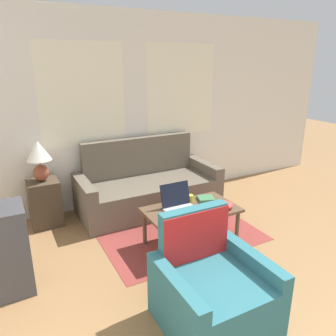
# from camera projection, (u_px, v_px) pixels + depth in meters

# --- Properties ---
(wall_back) EXTENTS (6.77, 0.06, 2.60)m
(wall_back) POSITION_uv_depth(u_px,v_px,m) (141.00, 110.00, 4.61)
(wall_back) COLOR white
(wall_back) RESTS_ON ground_plane
(rug) EXTENTS (1.81, 1.79, 0.01)m
(rug) POSITION_uv_depth(u_px,v_px,m) (169.00, 224.00, 4.12)
(rug) COLOR brown
(rug) RESTS_ON ground_plane
(couch) EXTENTS (1.90, 0.81, 0.94)m
(couch) POSITION_uv_depth(u_px,v_px,m) (147.00, 189.00, 4.53)
(couch) COLOR #665B4C
(couch) RESTS_ON ground_plane
(armchair) EXTENTS (0.79, 0.75, 0.86)m
(armchair) POSITION_uv_depth(u_px,v_px,m) (211.00, 291.00, 2.53)
(armchair) COLOR #2D6B75
(armchair) RESTS_ON ground_plane
(side_table) EXTENTS (0.36, 0.36, 0.58)m
(side_table) POSITION_uv_depth(u_px,v_px,m) (45.00, 203.00, 4.05)
(side_table) COLOR #4C3D2D
(side_table) RESTS_ON ground_plane
(table_lamp) EXTENTS (0.29, 0.29, 0.50)m
(table_lamp) POSITION_uv_depth(u_px,v_px,m) (39.00, 156.00, 3.86)
(table_lamp) COLOR brown
(table_lamp) RESTS_ON side_table
(coffee_table) EXTENTS (1.00, 0.58, 0.44)m
(coffee_table) POSITION_uv_depth(u_px,v_px,m) (191.00, 213.00, 3.56)
(coffee_table) COLOR brown
(coffee_table) RESTS_ON ground_plane
(laptop) EXTENTS (0.34, 0.33, 0.27)m
(laptop) POSITION_uv_depth(u_px,v_px,m) (180.00, 205.00, 3.50)
(laptop) COLOR #B7B7BC
(laptop) RESTS_ON coffee_table
(cup_navy) EXTENTS (0.08, 0.08, 0.08)m
(cup_navy) POSITION_uv_depth(u_px,v_px,m) (190.00, 198.00, 3.72)
(cup_navy) COLOR gold
(cup_navy) RESTS_ON coffee_table
(snack_bowl) EXTENTS (0.20, 0.20, 0.07)m
(snack_bowl) POSITION_uv_depth(u_px,v_px,m) (224.00, 205.00, 3.56)
(snack_bowl) COLOR #B23D38
(snack_bowl) RESTS_ON coffee_table
(book_red) EXTENTS (0.23, 0.22, 0.04)m
(book_red) POSITION_uv_depth(u_px,v_px,m) (206.00, 199.00, 3.76)
(book_red) COLOR #3D7A4C
(book_red) RESTS_ON coffee_table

